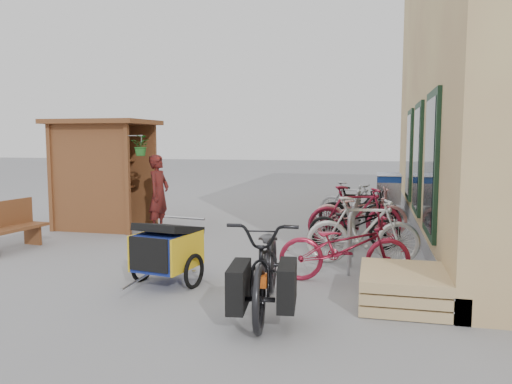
% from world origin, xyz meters
% --- Properties ---
extents(ground, '(80.00, 80.00, 0.00)m').
position_xyz_m(ground, '(0.00, 0.00, 0.00)').
color(ground, gray).
extents(kiosk, '(2.49, 1.65, 2.40)m').
position_xyz_m(kiosk, '(-3.28, 2.47, 1.55)').
color(kiosk, brown).
rests_on(kiosk, ground).
extents(bike_rack, '(0.05, 5.35, 0.86)m').
position_xyz_m(bike_rack, '(2.30, 2.40, 0.52)').
color(bike_rack, '#A5A8AD').
rests_on(bike_rack, ground).
extents(pallet_stack, '(1.00, 1.20, 0.40)m').
position_xyz_m(pallet_stack, '(3.00, -1.40, 0.21)').
color(pallet_stack, tan).
rests_on(pallet_stack, ground).
extents(bench, '(0.58, 1.44, 0.88)m').
position_xyz_m(bench, '(-3.67, -0.00, 0.45)').
color(bench, brown).
rests_on(bench, ground).
extents(shopping_carts, '(0.61, 2.06, 1.10)m').
position_xyz_m(shopping_carts, '(3.00, 6.24, 0.64)').
color(shopping_carts, silver).
rests_on(shopping_carts, ground).
extents(child_trailer, '(0.97, 1.55, 0.90)m').
position_xyz_m(child_trailer, '(-0.09, -1.26, 0.50)').
color(child_trailer, navy).
rests_on(child_trailer, ground).
extents(cargo_bike, '(0.98, 2.19, 1.12)m').
position_xyz_m(cargo_bike, '(1.47, -2.02, 0.55)').
color(cargo_bike, black).
rests_on(cargo_bike, ground).
extents(person_kiosk, '(0.45, 0.63, 1.65)m').
position_xyz_m(person_kiosk, '(-1.79, 2.23, 0.83)').
color(person_kiosk, maroon).
rests_on(person_kiosk, ground).
extents(bike_0, '(1.90, 0.95, 0.95)m').
position_xyz_m(bike_0, '(2.26, -0.55, 0.48)').
color(bike_0, maroon).
rests_on(bike_0, ground).
extents(bike_1, '(1.83, 0.71, 1.07)m').
position_xyz_m(bike_1, '(2.48, 0.49, 0.54)').
color(bike_1, silver).
rests_on(bike_1, ground).
extents(bike_2, '(1.68, 0.65, 0.87)m').
position_xyz_m(bike_2, '(2.30, 1.68, 0.43)').
color(bike_2, black).
rests_on(bike_2, ground).
extents(bike_3, '(1.90, 1.01, 1.10)m').
position_xyz_m(bike_3, '(2.30, 2.12, 0.55)').
color(bike_3, maroon).
rests_on(bike_3, ground).
extents(bike_4, '(1.97, 0.87, 1.00)m').
position_xyz_m(bike_4, '(2.36, 2.86, 0.50)').
color(bike_4, tan).
rests_on(bike_4, ground).
extents(bike_5, '(1.63, 0.52, 0.97)m').
position_xyz_m(bike_5, '(2.28, 3.34, 0.49)').
color(bike_5, black).
rests_on(bike_5, ground).
extents(bike_6, '(1.61, 0.84, 0.81)m').
position_xyz_m(bike_6, '(2.40, 4.20, 0.40)').
color(bike_6, black).
rests_on(bike_6, ground).
extents(bike_7, '(1.69, 0.92, 0.98)m').
position_xyz_m(bike_7, '(2.13, 4.42, 0.49)').
color(bike_7, '#9FA0A4').
rests_on(bike_7, ground).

